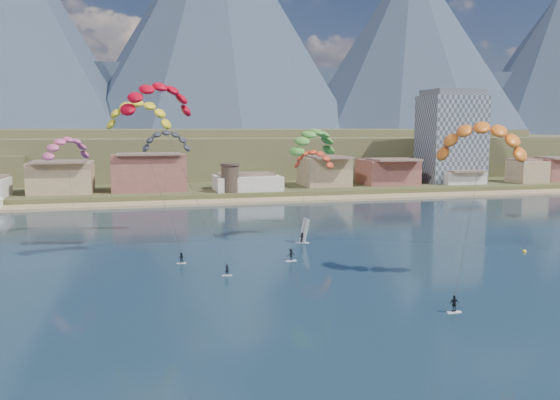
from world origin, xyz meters
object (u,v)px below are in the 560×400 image
at_px(kitesurfer_red, 157,94).
at_px(buoy, 524,251).
at_px(kitesurfer_orange, 481,136).
at_px(watchtower, 230,178).
at_px(windsurfer, 303,235).
at_px(apartment_tower, 451,137).
at_px(kitesurfer_yellow, 138,110).
at_px(kitesurfer_green, 313,139).

height_order(kitesurfer_red, buoy, kitesurfer_red).
bearing_deg(kitesurfer_orange, watchtower, 101.73).
xyz_separation_m(watchtower, kitesurfer_orange, (20.03, -96.45, 13.61)).
xyz_separation_m(watchtower, windsurfer, (2.94, -67.35, -4.94)).
bearing_deg(buoy, windsurfer, 154.32).
distance_m(apartment_tower, kitesurfer_yellow, 133.85).
relative_size(kitesurfer_yellow, kitesurfer_green, 1.10).
distance_m(kitesurfer_yellow, windsurfer, 36.44).
bearing_deg(kitesurfer_red, buoy, -7.45).
distance_m(kitesurfer_red, kitesurfer_orange, 47.90).
height_order(kitesurfer_yellow, kitesurfer_green, kitesurfer_yellow).
bearing_deg(windsurfer, buoy, -25.68).
bearing_deg(kitesurfer_red, kitesurfer_green, 21.18).
relative_size(watchtower, kitesurfer_red, 0.29).
xyz_separation_m(kitesurfer_green, windsurfer, (-2.50, -2.27, -17.57)).
relative_size(apartment_tower, kitesurfer_orange, 1.23).
distance_m(apartment_tower, kitesurfer_green, 108.69).
relative_size(windsurfer, buoy, 6.89).
height_order(apartment_tower, kitesurfer_yellow, apartment_tower).
distance_m(kitesurfer_green, windsurfer, 17.89).
xyz_separation_m(kitesurfer_yellow, kitesurfer_orange, (45.78, -28.62, -3.91)).
relative_size(kitesurfer_yellow, kitesurfer_orange, 1.05).
distance_m(kitesurfer_yellow, buoy, 69.41).
height_order(apartment_tower, buoy, apartment_tower).
bearing_deg(kitesurfer_orange, apartment_tower, 61.50).
relative_size(apartment_tower, kitesurfer_red, 1.06).
relative_size(apartment_tower, kitesurfer_green, 1.29).
bearing_deg(apartment_tower, kitesurfer_red, -138.80).
bearing_deg(kitesurfer_green, kitesurfer_yellow, -174.95).
bearing_deg(apartment_tower, kitesurfer_orange, -118.50).
height_order(watchtower, windsurfer, watchtower).
distance_m(watchtower, kitesurfer_green, 66.51).
relative_size(kitesurfer_green, buoy, 38.00).
xyz_separation_m(kitesurfer_red, buoy, (60.31, -7.89, -26.01)).
height_order(apartment_tower, kitesurfer_orange, apartment_tower).
height_order(kitesurfer_green, windsurfer, kitesurfer_green).
xyz_separation_m(watchtower, buoy, (37.44, -83.93, -6.26)).
relative_size(kitesurfer_orange, kitesurfer_green, 1.05).
xyz_separation_m(kitesurfer_red, kitesurfer_yellow, (-2.87, 8.21, -2.23)).
bearing_deg(apartment_tower, watchtower, -170.07).
bearing_deg(kitesurfer_green, windsurfer, -137.73).
distance_m(kitesurfer_red, buoy, 66.15).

